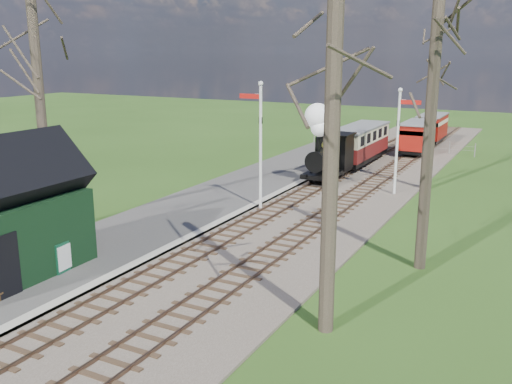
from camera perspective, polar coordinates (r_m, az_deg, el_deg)
distant_hills at (r=76.62m, az=18.77°, el=-4.87°), size 114.40×48.00×22.02m
ballast_bed at (r=32.35m, az=8.49°, el=0.36°), size 8.00×60.00×0.10m
track_near at (r=32.77m, az=6.35°, el=0.69°), size 1.60×60.00×0.15m
track_far at (r=31.95m, az=10.69°, el=0.19°), size 1.60×60.00×0.15m
platform at (r=27.48m, az=-6.67°, el=-1.92°), size 5.00×44.00×0.20m
coping_strip at (r=26.29m, az=-2.52°, el=-2.56°), size 0.40×44.00×0.21m
semaphore_near at (r=27.04m, az=0.33°, el=5.55°), size 1.22×0.24×6.22m
semaphore_far at (r=30.89m, az=14.12°, el=5.68°), size 1.22×0.24×5.72m
bare_trees at (r=20.69m, az=-2.03°, el=7.37°), size 15.51×22.39×12.00m
fence_line at (r=45.71m, az=13.20°, el=4.76°), size 12.60×0.08×1.00m
locomotive at (r=33.42m, az=7.15°, el=4.45°), size 1.83×4.28×4.58m
coach at (r=39.18m, az=10.29°, el=4.89°), size 2.14×7.33×2.25m
red_carriage_a at (r=44.03m, az=15.80°, el=5.36°), size 1.88×4.65×1.98m
red_carriage_b at (r=49.38m, az=17.17°, el=6.15°), size 1.88×4.65×1.98m
sign_board at (r=20.64m, az=-18.68°, el=-6.20°), size 0.15×0.72×1.05m
bench at (r=19.64m, az=-23.82°, el=-8.21°), size 0.68×1.43×0.79m
person at (r=21.07m, az=-18.54°, el=-5.46°), size 0.42×0.53×1.28m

